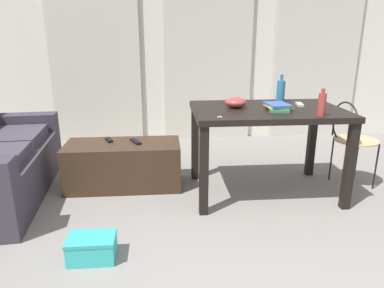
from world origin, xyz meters
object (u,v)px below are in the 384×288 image
(bowl, at_px, (236,102))
(scissors, at_px, (220,116))
(craft_table, at_px, (267,120))
(bottle_near, at_px, (322,104))
(bottle_far, at_px, (281,91))
(tv_remote_on_table, at_px, (299,104))
(shoebox, at_px, (92,248))
(coffee_table, at_px, (124,165))
(tv_remote_primary, at_px, (109,140))
(book_stack, at_px, (278,107))
(tv_remote_secondary, at_px, (136,141))
(wire_chair, at_px, (351,134))

(bowl, height_order, scissors, bowl)
(craft_table, distance_m, bottle_near, 0.52)
(bottle_far, relative_size, tv_remote_on_table, 1.83)
(craft_table, distance_m, shoebox, 1.79)
(coffee_table, relative_size, bowl, 5.82)
(craft_table, bearing_deg, tv_remote_primary, 166.49)
(book_stack, relative_size, tv_remote_on_table, 1.97)
(tv_remote_on_table, xyz_separation_m, shoebox, (-1.72, -1.03, -0.73))
(tv_remote_primary, bearing_deg, bowl, -36.50)
(scissors, relative_size, tv_remote_secondary, 0.53)
(tv_remote_on_table, distance_m, tv_remote_primary, 1.82)
(coffee_table, height_order, bottle_far, bottle_far)
(wire_chair, bearing_deg, tv_remote_secondary, 174.86)
(tv_remote_on_table, bearing_deg, tv_remote_secondary, -178.09)
(shoebox, bearing_deg, craft_table, 33.87)
(bottle_near, bearing_deg, tv_remote_on_table, 90.80)
(book_stack, distance_m, tv_remote_secondary, 1.35)
(coffee_table, xyz_separation_m, shoebox, (-0.09, -1.19, -0.13))
(bottle_near, xyz_separation_m, book_stack, (-0.27, 0.26, -0.07))
(shoebox, bearing_deg, book_stack, 30.41)
(wire_chair, bearing_deg, tv_remote_primary, 173.58)
(wire_chair, xyz_separation_m, bowl, (-1.12, -0.04, 0.33))
(bottle_near, bearing_deg, craft_table, 133.91)
(bottle_near, relative_size, shoebox, 0.70)
(bottle_near, distance_m, shoebox, 2.00)
(bowl, xyz_separation_m, tv_remote_primary, (-1.17, 0.29, -0.40))
(tv_remote_secondary, bearing_deg, tv_remote_on_table, -32.10)
(bottle_near, xyz_separation_m, tv_remote_primary, (-1.77, 0.69, -0.45))
(tv_remote_on_table, bearing_deg, bottle_far, 126.70)
(bowl, bearing_deg, tv_remote_secondary, 166.54)
(craft_table, relative_size, tv_remote_secondary, 7.01)
(shoebox, bearing_deg, bowl, 41.45)
(wire_chair, distance_m, bottle_near, 0.77)
(bottle_near, relative_size, tv_remote_on_table, 1.55)
(coffee_table, bearing_deg, bottle_near, -19.93)
(tv_remote_primary, relative_size, tv_remote_secondary, 0.77)
(craft_table, distance_m, bowl, 0.32)
(bottle_near, xyz_separation_m, shoebox, (-1.73, -0.60, -0.81))
(wire_chair, height_order, bottle_near, bottle_near)
(coffee_table, height_order, tv_remote_primary, tv_remote_primary)
(craft_table, height_order, bowl, bowl)
(bottle_near, relative_size, tv_remote_secondary, 1.17)
(wire_chair, bearing_deg, scissors, -164.06)
(bottle_far, height_order, book_stack, bottle_far)
(tv_remote_secondary, height_order, shoebox, tv_remote_secondary)
(shoebox, bearing_deg, tv_remote_on_table, 30.98)
(bottle_far, relative_size, tv_remote_primary, 1.80)
(bottle_far, bearing_deg, craft_table, -124.79)
(craft_table, distance_m, bottle_far, 0.43)
(coffee_table, bearing_deg, wire_chair, -4.31)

